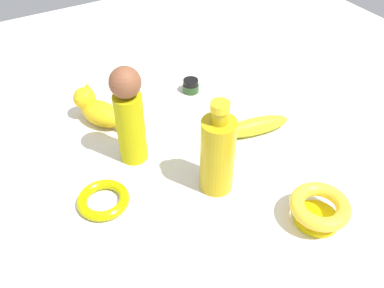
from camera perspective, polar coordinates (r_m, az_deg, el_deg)
The scene contains 8 objects.
ground at distance 0.92m, azimuth -0.00°, elevation -3.90°, with size 2.00×2.00×0.00m, color silver.
nail_polish_jar at distance 1.15m, azimuth -0.18°, elevation 8.06°, with size 0.05×0.05×0.04m.
person_figure_adult at distance 0.89m, azimuth -8.70°, elevation 3.97°, with size 0.09×0.09×0.24m.
bowl at distance 0.84m, azimuth 17.25°, elevation -8.50°, with size 0.12×0.12×0.06m.
banana at distance 1.01m, azimuth 8.67°, elevation 2.42°, with size 0.18×0.04×0.04m, color yellow.
bottle_tall at distance 0.83m, azimuth 3.57°, elevation -1.33°, with size 0.07×0.07×0.22m.
bangle at distance 0.87m, azimuth -12.20°, elevation -7.57°, with size 0.11×0.11×0.02m, color #BAB604.
cat_figurine at distance 1.06m, azimuth -13.09°, elevation 4.76°, with size 0.11×0.15×0.09m.
Camera 1 is at (-0.32, -0.56, 0.66)m, focal length 38.48 mm.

